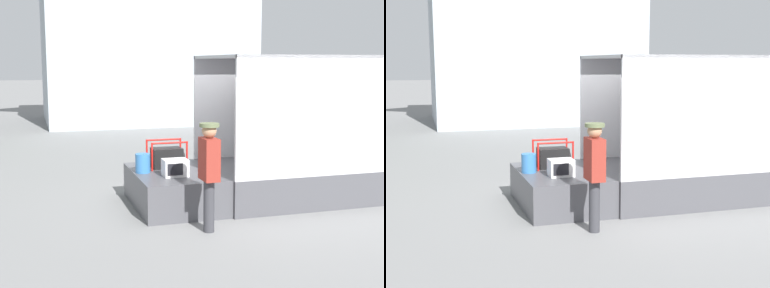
% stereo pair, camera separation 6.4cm
% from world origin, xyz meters
% --- Properties ---
extents(ground_plane, '(160.00, 160.00, 0.00)m').
position_xyz_m(ground_plane, '(0.00, 0.00, 0.00)').
color(ground_plane, gray).
extents(tailgate_deck, '(1.56, 2.33, 0.68)m').
position_xyz_m(tailgate_deck, '(-0.78, 0.00, 0.34)').
color(tailgate_deck, '#4C4C51').
rests_on(tailgate_deck, ground).
extents(microwave, '(0.45, 0.36, 0.32)m').
position_xyz_m(microwave, '(-0.87, -0.41, 0.84)').
color(microwave, white).
rests_on(microwave, tailgate_deck).
extents(portable_generator, '(0.74, 0.51, 0.55)m').
position_xyz_m(portable_generator, '(-0.80, 0.40, 0.89)').
color(portable_generator, black).
rests_on(portable_generator, tailgate_deck).
extents(orange_bucket, '(0.28, 0.28, 0.36)m').
position_xyz_m(orange_bucket, '(-1.38, 0.07, 0.86)').
color(orange_bucket, '#3370B2').
rests_on(orange_bucket, tailgate_deck).
extents(worker_person, '(0.32, 0.44, 1.80)m').
position_xyz_m(worker_person, '(-0.66, -1.73, 1.11)').
color(worker_person, '#38383D').
rests_on(worker_person, ground).
extents(house_backdrop, '(9.63, 7.13, 9.21)m').
position_xyz_m(house_backdrop, '(1.95, 15.60, 4.69)').
color(house_backdrop, '#A8B2BC').
rests_on(house_backdrop, ground).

